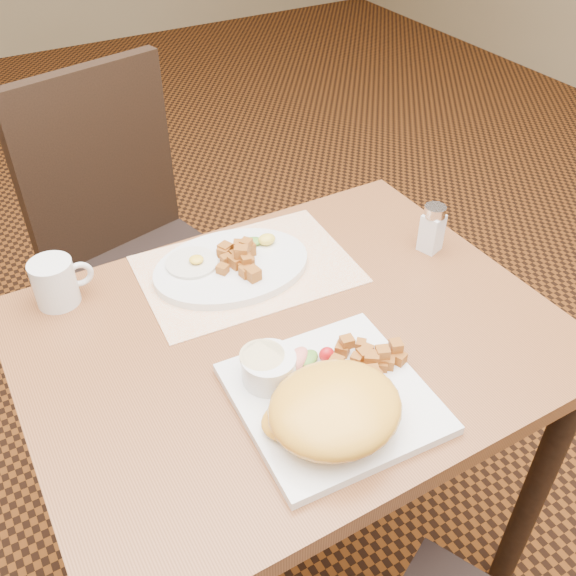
{
  "coord_description": "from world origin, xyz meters",
  "views": [
    {
      "loc": [
        -0.41,
        -0.7,
        1.5
      ],
      "look_at": [
        0.01,
        0.03,
        0.82
      ],
      "focal_mm": 40.0,
      "sensor_mm": 36.0,
      "label": 1
    }
  ],
  "objects_px": {
    "table": "(291,375)",
    "plate_square": "(332,398)",
    "salt_shaker": "(432,228)",
    "plate_oval": "(232,267)",
    "coffee_mug": "(56,282)",
    "chair_far": "(133,242)"
  },
  "relations": [
    {
      "from": "table",
      "to": "plate_square",
      "type": "height_order",
      "value": "plate_square"
    },
    {
      "from": "chair_far",
      "to": "plate_square",
      "type": "xyz_separation_m",
      "value": [
        0.05,
        -0.87,
        0.22
      ]
    },
    {
      "from": "plate_oval",
      "to": "table",
      "type": "bearing_deg",
      "value": -86.06
    },
    {
      "from": "salt_shaker",
      "to": "plate_square",
      "type": "bearing_deg",
      "value": -148.25
    },
    {
      "from": "salt_shaker",
      "to": "coffee_mug",
      "type": "height_order",
      "value": "salt_shaker"
    },
    {
      "from": "chair_far",
      "to": "salt_shaker",
      "type": "height_order",
      "value": "chair_far"
    },
    {
      "from": "chair_far",
      "to": "plate_oval",
      "type": "height_order",
      "value": "chair_far"
    },
    {
      "from": "table",
      "to": "salt_shaker",
      "type": "relative_size",
      "value": 9.0
    },
    {
      "from": "table",
      "to": "plate_square",
      "type": "distance_m",
      "value": 0.21
    },
    {
      "from": "coffee_mug",
      "to": "plate_square",
      "type": "bearing_deg",
      "value": -56.28
    },
    {
      "from": "salt_shaker",
      "to": "plate_oval",
      "type": "bearing_deg",
      "value": 160.73
    },
    {
      "from": "chair_far",
      "to": "coffee_mug",
      "type": "relative_size",
      "value": 8.88
    },
    {
      "from": "table",
      "to": "chair_far",
      "type": "xyz_separation_m",
      "value": [
        -0.07,
        0.7,
        -0.1
      ]
    },
    {
      "from": "plate_oval",
      "to": "coffee_mug",
      "type": "xyz_separation_m",
      "value": [
        -0.31,
        0.08,
        0.03
      ]
    },
    {
      "from": "salt_shaker",
      "to": "coffee_mug",
      "type": "xyz_separation_m",
      "value": [
        -0.69,
        0.21,
        -0.01
      ]
    },
    {
      "from": "coffee_mug",
      "to": "table",
      "type": "bearing_deg",
      "value": -40.82
    },
    {
      "from": "chair_far",
      "to": "plate_square",
      "type": "relative_size",
      "value": 3.46
    },
    {
      "from": "plate_square",
      "to": "plate_oval",
      "type": "relative_size",
      "value": 0.92
    },
    {
      "from": "coffee_mug",
      "to": "salt_shaker",
      "type": "bearing_deg",
      "value": -16.77
    },
    {
      "from": "plate_square",
      "to": "salt_shaker",
      "type": "distance_m",
      "value": 0.46
    },
    {
      "from": "plate_oval",
      "to": "coffee_mug",
      "type": "relative_size",
      "value": 2.79
    },
    {
      "from": "chair_far",
      "to": "plate_square",
      "type": "bearing_deg",
      "value": 79.53
    }
  ]
}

